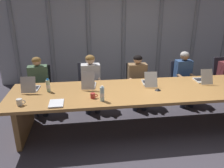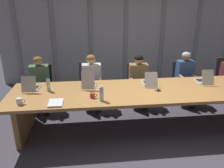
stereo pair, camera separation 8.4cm
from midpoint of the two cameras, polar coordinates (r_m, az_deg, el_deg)
ground_plane at (r=4.37m, az=10.16°, el=-10.45°), size 14.01×14.01×0.00m
conference_table at (r=4.09m, az=10.70°, el=-3.00°), size 5.03×1.20×0.74m
curtain_backdrop at (r=6.44m, az=4.21°, el=12.72°), size 7.01×0.17×2.72m
laptop_left_end at (r=4.17m, az=-19.55°, el=-0.69°), size 0.27×0.39×0.29m
laptop_left_mid at (r=4.08m, az=-5.34°, el=0.09°), size 0.29×0.44×0.33m
laptop_center at (r=4.25m, az=10.22°, el=0.55°), size 0.27×0.46×0.28m
laptop_right_mid at (r=4.65m, az=23.07°, el=0.98°), size 0.24×0.43×0.29m
office_chair_left_end at (r=5.12m, az=-17.24°, el=-2.04°), size 0.60×0.60×0.92m
office_chair_left_mid at (r=5.02m, az=-5.30°, el=-1.53°), size 0.60×0.60×0.94m
office_chair_center at (r=5.15m, az=7.02°, el=-1.18°), size 0.60×0.60×0.89m
office_chair_right_mid at (r=5.50m, az=18.15°, el=-0.61°), size 0.60×0.61×0.91m
person_left_end at (r=4.87m, az=-17.69°, el=0.68°), size 0.43×0.57×1.16m
person_left_mid at (r=4.77m, az=-4.71°, el=1.36°), size 0.42×0.55×1.17m
person_center at (r=4.90m, az=7.44°, el=1.55°), size 0.42×0.55×1.14m
person_right_mid at (r=5.25m, az=18.93°, el=2.13°), size 0.37×0.55×1.18m
water_bottle_primary at (r=3.49m, az=-2.04°, el=-2.59°), size 0.07×0.07×0.25m
water_bottle_secondary at (r=4.01m, az=-15.51°, el=-0.33°), size 0.07×0.07×0.24m
coffee_mug_near at (r=3.66m, az=-22.14°, el=-4.14°), size 0.14×0.09×0.10m
coffee_mug_far at (r=3.62m, az=-4.38°, el=-2.98°), size 0.12×0.08×0.09m
conference_mic_left_side at (r=4.00m, az=12.37°, el=-1.46°), size 0.11×0.11×0.03m
spiral_notepad at (r=3.53m, az=-13.66°, el=-4.78°), size 0.22×0.31×0.03m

